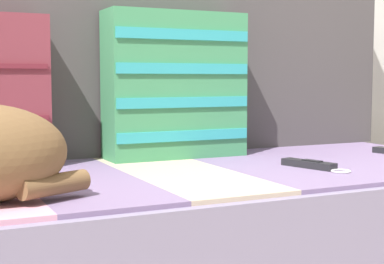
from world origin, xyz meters
name	(u,v)px	position (x,y,z in m)	size (l,w,h in m)	color
couch	(171,243)	(0.00, 0.13, 0.19)	(1.88, 0.84, 0.38)	#3D3838
sofa_backrest	(125,60)	(0.00, 0.48, 0.67)	(1.84, 0.14, 0.57)	#474242
throw_pillow_striped	(175,85)	(0.10, 0.33, 0.59)	(0.41, 0.14, 0.42)	#3D8956
game_remote_far	(311,165)	(0.33, -0.01, 0.39)	(0.09, 0.21, 0.02)	black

